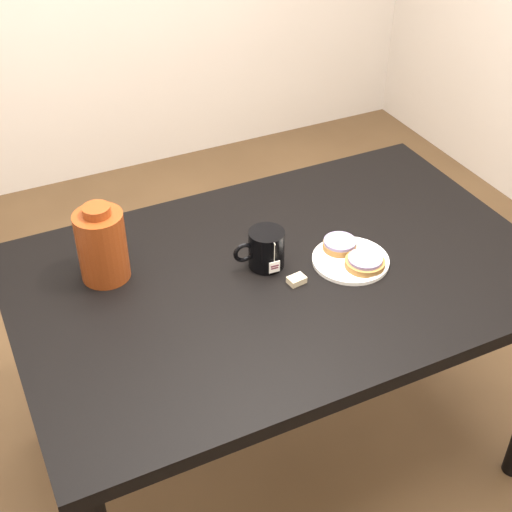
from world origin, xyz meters
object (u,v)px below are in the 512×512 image
object	(u,v)px
bagel_front	(365,262)
bagel_package	(102,245)
mug	(266,249)
plate	(351,260)
table	(282,295)
bagel_back	(340,244)
teabag_pouch	(297,280)

from	to	relation	value
bagel_front	bagel_package	world-z (taller)	bagel_package
mug	plate	bearing A→B (deg)	-19.03
table	bagel_front	bearing A→B (deg)	-24.26
plate	bagel_front	world-z (taller)	bagel_front
bagel_back	bagel_front	bearing A→B (deg)	-78.58
bagel_back	bagel_front	world-z (taller)	same
bagel_back	mug	distance (m)	0.21
table	plate	size ratio (longest dim) A/B	6.80
mug	teabag_pouch	size ratio (longest dim) A/B	3.19
plate	bagel_package	distance (m)	0.65
plate	bagel_front	bearing A→B (deg)	-69.57
bagel_front	teabag_pouch	bearing A→B (deg)	171.45
table	mug	world-z (taller)	mug
table	bagel_back	size ratio (longest dim) A/B	12.57
bagel_front	plate	bearing A→B (deg)	110.43
plate	bagel_front	xyz separation A→B (m)	(0.02, -0.04, 0.02)
plate	bagel_back	bearing A→B (deg)	93.63
table	bagel_front	world-z (taller)	bagel_front
bagel_front	bagel_back	bearing A→B (deg)	101.42
plate	bagel_back	size ratio (longest dim) A/B	1.85
bagel_package	bagel_front	bearing A→B (deg)	-23.49
mug	teabag_pouch	world-z (taller)	mug
table	bagel_front	xyz separation A→B (m)	(0.20, -0.09, 0.11)
bagel_front	mug	world-z (taller)	mug
teabag_pouch	bagel_package	size ratio (longest dim) A/B	0.21
bagel_front	teabag_pouch	xyz separation A→B (m)	(-0.19, 0.03, -0.01)
table	bagel_package	distance (m)	0.50
bagel_back	teabag_pouch	size ratio (longest dim) A/B	2.48
teabag_pouch	bagel_package	bearing A→B (deg)	150.85
plate	mug	bearing A→B (deg)	157.59
plate	bagel_front	distance (m)	0.05
plate	bagel_package	xyz separation A→B (m)	(-0.61, 0.23, 0.09)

